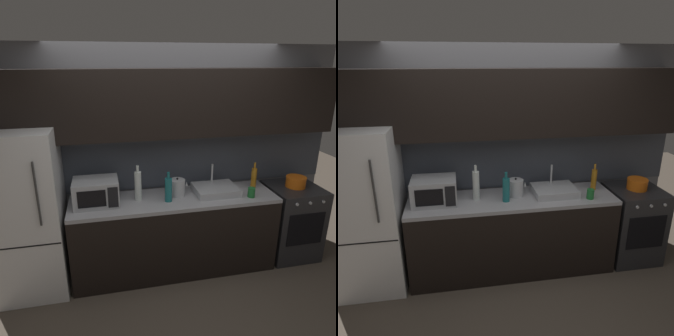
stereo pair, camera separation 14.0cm
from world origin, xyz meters
The scene contains 13 objects.
ground_plane centered at (0.00, 0.00, 0.00)m, with size 10.00×10.00×0.00m, color #4C4238.
back_wall centered at (0.00, 1.20, 1.55)m, with size 4.01×0.44×2.50m.
counter_run centered at (0.00, 0.90, 0.45)m, with size 2.27×0.60×0.90m.
refrigerator centered at (-1.51, 0.90, 0.87)m, with size 0.68×0.69×1.73m.
oven_range centered at (1.47, 0.90, 0.45)m, with size 0.60×0.62×0.90m.
microwave centered at (-0.83, 0.92, 1.04)m, with size 0.46×0.35×0.27m.
sink_basin centered at (0.48, 0.93, 0.94)m, with size 0.48×0.38×0.30m.
kettle centered at (0.04, 0.96, 0.99)m, with size 0.20×0.17×0.21m.
wine_bottle_teal centered at (-0.09, 0.83, 1.04)m, with size 0.08×0.08×0.33m.
wine_bottle_clear centered at (-0.40, 0.93, 1.07)m, with size 0.07×0.07×0.39m.
wine_bottle_amber centered at (0.97, 0.98, 1.03)m, with size 0.06×0.06×0.31m.
mug_green centered at (0.83, 0.74, 0.95)m, with size 0.08×0.08×0.11m, color #1E6B2D.
cooking_pot centered at (1.48, 0.90, 0.96)m, with size 0.23×0.23×0.13m.
Camera 1 is at (-0.73, -2.13, 2.32)m, focal length 33.24 mm.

